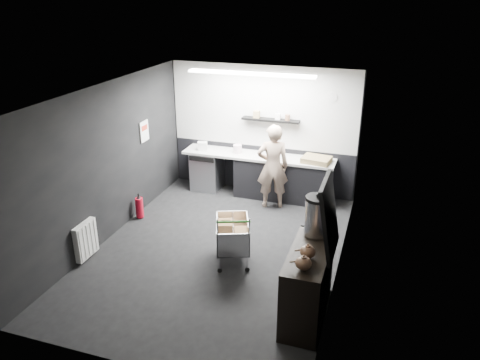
% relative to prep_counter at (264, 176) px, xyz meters
% --- Properties ---
extents(floor, '(5.50, 5.50, 0.00)m').
position_rel_prep_counter_xyz_m(floor, '(-0.14, -2.42, -0.46)').
color(floor, black).
rests_on(floor, ground).
extents(ceiling, '(5.50, 5.50, 0.00)m').
position_rel_prep_counter_xyz_m(ceiling, '(-0.14, -2.42, 2.24)').
color(ceiling, silver).
rests_on(ceiling, wall_back).
extents(wall_back, '(5.50, 0.00, 5.50)m').
position_rel_prep_counter_xyz_m(wall_back, '(-0.14, 0.33, 0.89)').
color(wall_back, black).
rests_on(wall_back, floor).
extents(wall_front, '(5.50, 0.00, 5.50)m').
position_rel_prep_counter_xyz_m(wall_front, '(-0.14, -5.17, 0.89)').
color(wall_front, black).
rests_on(wall_front, floor).
extents(wall_left, '(0.00, 5.50, 5.50)m').
position_rel_prep_counter_xyz_m(wall_left, '(-2.14, -2.42, 0.89)').
color(wall_left, black).
rests_on(wall_left, floor).
extents(wall_right, '(0.00, 5.50, 5.50)m').
position_rel_prep_counter_xyz_m(wall_right, '(1.86, -2.42, 0.89)').
color(wall_right, black).
rests_on(wall_right, floor).
extents(kitchen_wall_panel, '(3.95, 0.02, 1.70)m').
position_rel_prep_counter_xyz_m(kitchen_wall_panel, '(-0.14, 0.31, 1.39)').
color(kitchen_wall_panel, silver).
rests_on(kitchen_wall_panel, wall_back).
extents(dado_panel, '(3.95, 0.02, 1.00)m').
position_rel_prep_counter_xyz_m(dado_panel, '(-0.14, 0.31, 0.04)').
color(dado_panel, black).
rests_on(dado_panel, wall_back).
extents(floating_shelf, '(1.20, 0.22, 0.04)m').
position_rel_prep_counter_xyz_m(floating_shelf, '(0.06, 0.20, 1.16)').
color(floating_shelf, black).
rests_on(floating_shelf, wall_back).
extents(wall_clock, '(0.20, 0.03, 0.20)m').
position_rel_prep_counter_xyz_m(wall_clock, '(1.26, 0.30, 1.69)').
color(wall_clock, silver).
rests_on(wall_clock, wall_back).
extents(poster, '(0.02, 0.30, 0.40)m').
position_rel_prep_counter_xyz_m(poster, '(-2.12, -1.12, 1.09)').
color(poster, white).
rests_on(poster, wall_left).
extents(poster_red_band, '(0.02, 0.22, 0.10)m').
position_rel_prep_counter_xyz_m(poster_red_band, '(-2.11, -1.12, 1.16)').
color(poster_red_band, red).
rests_on(poster_red_band, poster).
extents(radiator, '(0.10, 0.50, 0.60)m').
position_rel_prep_counter_xyz_m(radiator, '(-2.08, -3.32, -0.11)').
color(radiator, silver).
rests_on(radiator, wall_left).
extents(ceiling_strip, '(2.40, 0.20, 0.04)m').
position_rel_prep_counter_xyz_m(ceiling_strip, '(-0.14, -0.57, 2.21)').
color(ceiling_strip, white).
rests_on(ceiling_strip, ceiling).
extents(prep_counter, '(3.20, 0.61, 0.90)m').
position_rel_prep_counter_xyz_m(prep_counter, '(0.00, 0.00, 0.00)').
color(prep_counter, black).
rests_on(prep_counter, floor).
extents(person, '(0.73, 0.59, 1.72)m').
position_rel_prep_counter_xyz_m(person, '(0.30, -0.45, 0.40)').
color(person, beige).
rests_on(person, floor).
extents(shopping_cart, '(0.79, 1.04, 0.95)m').
position_rel_prep_counter_xyz_m(shopping_cart, '(0.20, -2.61, -0.01)').
color(shopping_cart, silver).
rests_on(shopping_cart, floor).
extents(sideboard, '(0.57, 1.33, 1.99)m').
position_rel_prep_counter_xyz_m(sideboard, '(1.61, -3.57, 0.17)').
color(sideboard, black).
rests_on(sideboard, floor).
extents(fire_extinguisher, '(0.15, 0.15, 0.49)m').
position_rel_prep_counter_xyz_m(fire_extinguisher, '(-1.99, -1.76, -0.22)').
color(fire_extinguisher, '#B40C20').
rests_on(fire_extinguisher, floor).
extents(cardboard_box, '(0.60, 0.49, 0.11)m').
position_rel_prep_counter_xyz_m(cardboard_box, '(1.09, -0.05, 0.50)').
color(cardboard_box, olive).
rests_on(cardboard_box, prep_counter).
extents(pink_tub, '(0.18, 0.18, 0.18)m').
position_rel_prep_counter_xyz_m(pink_tub, '(-0.58, 0.00, 0.53)').
color(pink_tub, silver).
rests_on(pink_tub, prep_counter).
extents(white_container, '(0.24, 0.21, 0.18)m').
position_rel_prep_counter_xyz_m(white_container, '(-1.36, -0.05, 0.53)').
color(white_container, silver).
rests_on(white_container, prep_counter).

